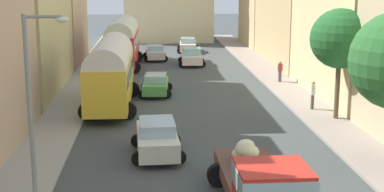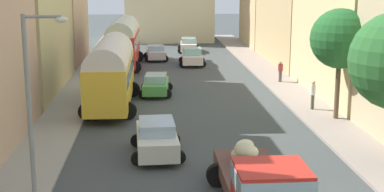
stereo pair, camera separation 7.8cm
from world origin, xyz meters
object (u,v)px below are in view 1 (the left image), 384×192
Objects in this scene: parked_bus_0 at (111,70)px; car_3 at (156,84)px; car_0 at (192,57)px; pedestrian_0 at (313,94)px; pedestrian_1 at (280,71)px; streetlamp_near at (35,93)px; car_4 at (155,53)px; car_2 at (157,138)px; car_1 at (188,45)px; cargo_truck_0 at (262,183)px; parked_bus_1 at (123,40)px.

parked_bus_0 is 2.39× the size of car_3.
pedestrian_0 reaches higher than car_0.
pedestrian_1 is 0.26× the size of streetlamp_near.
car_4 is (2.87, 18.82, -1.59)m from parked_bus_0.
parked_bus_0 reaches higher than car_0.
streetlamp_near is (-4.25, -4.64, 3.12)m from car_2.
car_0 is at bearing 82.08° from car_2.
streetlamp_near reaches higher than parked_bus_0.
car_1 is 21.09m from car_3.
car_4 is at bearing 89.52° from car_2.
car_0 is 2.22× the size of pedestrian_1.
car_0 reaches higher than car_1.
parked_bus_0 is 2.21× the size of car_2.
car_3 is at bearing -99.87° from car_1.
cargo_truck_0 reaches higher than car_2.
car_3 is at bearing -90.51° from car_4.
car_1 is 1.00× the size of car_2.
car_1 is at bearing 78.19° from streetlamp_near.
cargo_truck_0 is 15.21m from pedestrian_0.
car_3 is 2.13× the size of pedestrian_0.
car_1 is at bearing 75.30° from parked_bus_0.
parked_bus_1 is 1.44× the size of cargo_truck_0.
car_0 reaches higher than car_3.
parked_bus_1 is 11.39m from car_1.
parked_bus_1 reaches higher than pedestrian_1.
streetlamp_near is at bearing -104.68° from car_0.
car_3 is at bearing 75.89° from streetlamp_near.
parked_bus_1 is (0.05, 14.86, 0.05)m from parked_bus_0.
parked_bus_0 is 25.07m from car_1.
car_0 is 0.90× the size of car_1.
parked_bus_1 reaches higher than car_1.
pedestrian_1 is (9.34, 15.88, 0.17)m from car_2.
car_3 is at bearing 89.55° from car_2.
pedestrian_1 is (9.11, -12.17, 0.25)m from car_4.
car_0 is at bearing 89.88° from cargo_truck_0.
car_0 is 4.64m from car_4.
parked_bus_1 is 1.47× the size of streetlamp_near.
cargo_truck_0 is at bearing -84.84° from car_4.
car_2 is (-3.37, 6.69, -0.41)m from cargo_truck_0.
car_1 is 2.47× the size of pedestrian_1.
parked_bus_1 is at bearing -125.43° from car_4.
streetlamp_near is at bearing -123.52° from pedestrian_1.
car_3 is 18.12m from streetlamp_near.
parked_bus_0 reaches higher than pedestrian_0.
car_3 is at bearing -160.75° from pedestrian_1.
car_2 is 2.47× the size of pedestrian_1.
pedestrian_0 is (5.88, 14.02, -0.13)m from cargo_truck_0.
parked_bus_0 is 2.41× the size of car_4.
parked_bus_1 is at bearing 89.83° from parked_bus_0.
parked_bus_1 is 24.28m from car_2.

